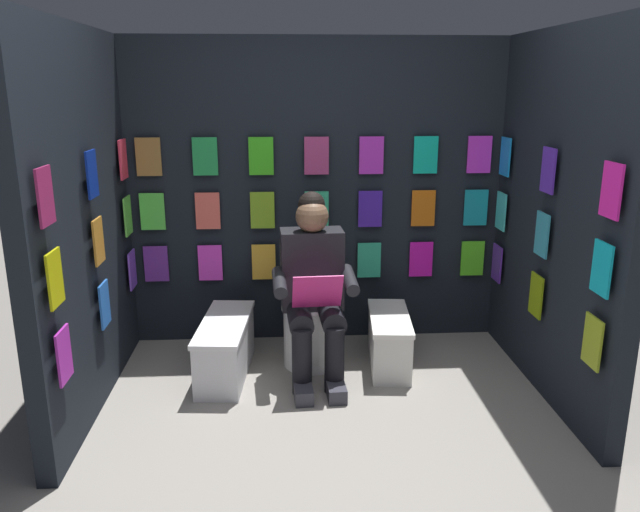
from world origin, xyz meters
TOP-DOWN VIEW (x-y plane):
  - ground_plane at (0.00, 0.00)m, footprint 30.00×30.00m
  - display_wall_back at (0.00, -1.81)m, footprint 2.75×0.14m
  - display_wall_left at (-1.37, -0.88)m, footprint 0.14×1.76m
  - display_wall_right at (1.37, -0.88)m, footprint 0.14×1.76m
  - toilet at (0.06, -1.36)m, footprint 0.41×0.56m
  - person_reading at (0.05, -1.14)m, footprint 0.54×0.70m
  - comic_longbox_near at (-0.46, -1.23)m, footprint 0.32×0.69m
  - comic_longbox_far at (0.63, -1.16)m, footprint 0.36×0.83m

SIDE VIEW (x-z plane):
  - ground_plane at x=0.00m, z-range 0.00..0.00m
  - comic_longbox_near at x=-0.46m, z-range 0.00..0.36m
  - comic_longbox_far at x=0.63m, z-range 0.00..0.37m
  - toilet at x=0.06m, z-range -0.06..0.71m
  - person_reading at x=0.05m, z-range 0.00..1.20m
  - display_wall_back at x=0.00m, z-range 0.00..2.16m
  - display_wall_left at x=-1.37m, z-range 0.00..2.16m
  - display_wall_right at x=1.37m, z-range 0.00..2.16m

